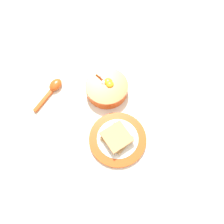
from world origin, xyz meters
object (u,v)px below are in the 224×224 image
(egg_bowl, at_px, (107,88))
(toast_sandwich, at_px, (117,138))
(soup_spoon, at_px, (53,88))
(toast_plate, at_px, (118,139))

(egg_bowl, xyz_separation_m, toast_sandwich, (-0.00, -0.20, 0.00))
(toast_sandwich, bearing_deg, soup_spoon, 129.00)
(toast_plate, bearing_deg, toast_sandwich, -170.74)
(soup_spoon, bearing_deg, egg_bowl, -12.70)
(toast_plate, relative_size, toast_sandwich, 1.72)
(toast_sandwich, bearing_deg, egg_bowl, 89.18)
(toast_plate, bearing_deg, egg_bowl, 90.18)
(toast_plate, xyz_separation_m, toast_sandwich, (-0.00, -0.00, 0.02))
(egg_bowl, relative_size, toast_sandwich, 1.38)
(egg_bowl, bearing_deg, soup_spoon, 167.30)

